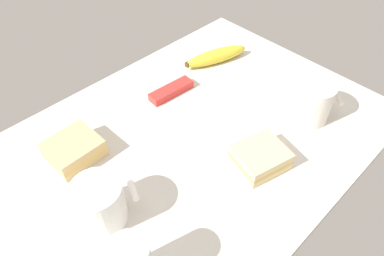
# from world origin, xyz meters

# --- Properties ---
(tabletop) EXTENTS (0.90, 0.64, 0.02)m
(tabletop) POSITION_xyz_m (0.00, 0.00, 0.01)
(tabletop) COLOR beige
(tabletop) RESTS_ON ground
(coffee_mug_black) EXTENTS (0.11, 0.10, 0.10)m
(coffee_mug_black) POSITION_xyz_m (-0.25, 0.15, 0.07)
(coffee_mug_black) COLOR silver
(coffee_mug_black) RESTS_ON tabletop
(coffee_mug_milky) EXTENTS (0.12, 0.09, 0.09)m
(coffee_mug_milky) POSITION_xyz_m (0.26, 0.03, 0.07)
(coffee_mug_milky) COLOR white
(coffee_mug_milky) RESTS_ON tabletop
(sandwich_main) EXTENTS (0.11, 0.10, 0.04)m
(sandwich_main) POSITION_xyz_m (0.22, -0.14, 0.04)
(sandwich_main) COLOR #DBB77A
(sandwich_main) RESTS_ON tabletop
(sandwich_side) EXTENTS (0.12, 0.11, 0.04)m
(sandwich_side) POSITION_xyz_m (-0.05, 0.15, 0.04)
(sandwich_side) COLOR beige
(sandwich_side) RESTS_ON tabletop
(banana) EXTENTS (0.19, 0.10, 0.04)m
(banana) POSITION_xyz_m (-0.25, -0.16, 0.04)
(banana) COLOR yellow
(banana) RESTS_ON tabletop
(snack_bar) EXTENTS (0.12, 0.04, 0.02)m
(snack_bar) POSITION_xyz_m (-0.07, -0.15, 0.03)
(snack_bar) COLOR red
(snack_bar) RESTS_ON tabletop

